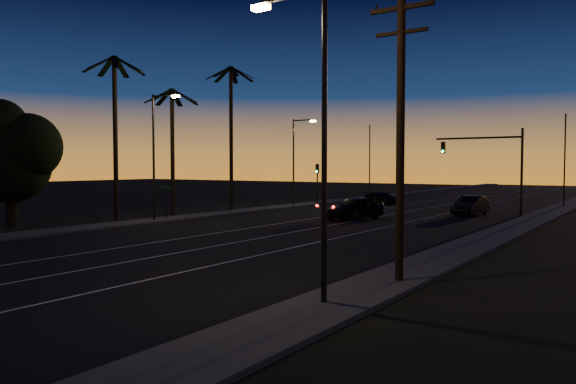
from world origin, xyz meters
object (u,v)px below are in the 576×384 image
Objects in this scene: signal_mast at (491,156)px; cross_car at (383,198)px; lead_car at (354,208)px; utility_pole at (401,126)px; right_car at (470,205)px.

cross_car is (-12.41, 6.27, -4.16)m from signal_mast.
signal_mast reaches higher than lead_car.
lead_car is at bearing 120.83° from utility_pole.
utility_pole reaches higher than lead_car.
utility_pole is 1.41× the size of signal_mast.
cross_car is (-11.32, 8.23, -0.16)m from right_car.
utility_pole reaches higher than signal_mast.
signal_mast is at bearing -26.79° from cross_car.
utility_pole is 2.09× the size of right_car.
right_car is 1.06× the size of cross_car.
signal_mast is at bearing 61.07° from right_car.
lead_car is 10.46m from right_car.
utility_pole is at bearing -78.80° from right_car.
cross_car is at bearing 153.21° from signal_mast.
utility_pole is 2.22× the size of cross_car.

